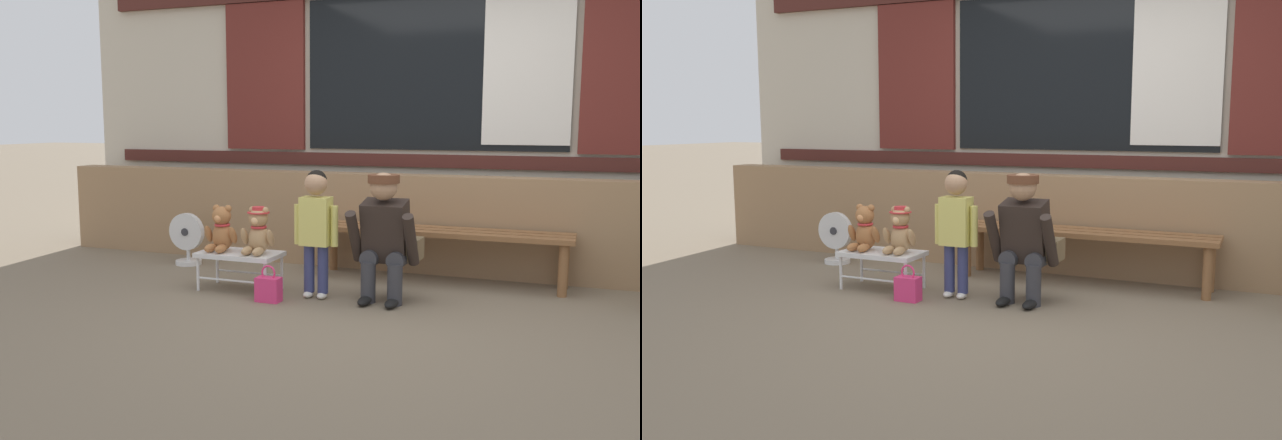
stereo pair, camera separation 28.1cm
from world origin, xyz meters
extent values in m
plane|color=#756651|center=(0.00, 0.00, 0.00)|extent=(60.00, 60.00, 0.00)
cube|color=#997551|center=(0.00, 1.43, 0.42)|extent=(7.22, 0.25, 0.85)
cube|color=beige|center=(0.00, 1.95, 1.83)|extent=(7.37, 0.20, 3.66)
cube|color=#471E19|center=(0.00, 1.83, 0.95)|extent=(6.78, 0.04, 0.12)
cube|color=black|center=(0.00, 1.84, 1.75)|extent=(2.40, 0.03, 1.40)
cube|color=silver|center=(0.83, 1.82, 1.75)|extent=(0.75, 0.02, 1.29)
cube|color=maroon|center=(-1.68, 1.83, 1.75)|extent=(0.84, 0.05, 1.43)
cube|color=maroon|center=(1.68, 1.83, 1.75)|extent=(0.84, 0.05, 1.43)
cube|color=brown|center=(0.25, 0.92, 0.42)|extent=(2.10, 0.11, 0.04)
cube|color=brown|center=(0.25, 1.06, 0.42)|extent=(2.10, 0.11, 0.04)
cube|color=brown|center=(0.25, 1.20, 0.42)|extent=(2.10, 0.11, 0.04)
cylinder|color=brown|center=(-0.72, 0.92, 0.20)|extent=(0.07, 0.07, 0.40)
cylinder|color=brown|center=(-0.72, 1.20, 0.20)|extent=(0.07, 0.07, 0.40)
cylinder|color=brown|center=(1.22, 0.92, 0.20)|extent=(0.07, 0.07, 0.40)
cylinder|color=brown|center=(1.22, 1.20, 0.20)|extent=(0.07, 0.07, 0.40)
cube|color=silver|center=(-1.15, 0.23, 0.28)|extent=(0.64, 0.36, 0.04)
cylinder|color=silver|center=(-1.44, 0.08, 0.13)|extent=(0.02, 0.02, 0.26)
cylinder|color=silver|center=(-1.44, 0.38, 0.13)|extent=(0.02, 0.02, 0.26)
cylinder|color=silver|center=(-0.86, 0.08, 0.13)|extent=(0.02, 0.02, 0.26)
cylinder|color=silver|center=(-0.86, 0.38, 0.13)|extent=(0.02, 0.02, 0.26)
cylinder|color=silver|center=(-1.15, 0.08, 0.10)|extent=(0.58, 0.02, 0.02)
cylinder|color=silver|center=(-1.15, 0.38, 0.10)|extent=(0.58, 0.02, 0.02)
ellipsoid|color=#A86B3D|center=(-1.31, 0.25, 0.41)|extent=(0.17, 0.14, 0.22)
sphere|color=#A86B3D|center=(-1.31, 0.24, 0.58)|extent=(0.15, 0.15, 0.15)
sphere|color=#E1955B|center=(-1.31, 0.19, 0.56)|extent=(0.06, 0.06, 0.06)
sphere|color=#A86B3D|center=(-1.36, 0.25, 0.63)|extent=(0.06, 0.06, 0.06)
ellipsoid|color=#A86B3D|center=(-1.42, 0.22, 0.43)|extent=(0.06, 0.11, 0.16)
ellipsoid|color=#A86B3D|center=(-1.35, 0.14, 0.33)|extent=(0.06, 0.15, 0.06)
sphere|color=#A86B3D|center=(-1.26, 0.25, 0.63)|extent=(0.06, 0.06, 0.06)
ellipsoid|color=#A86B3D|center=(-1.20, 0.22, 0.43)|extent=(0.06, 0.11, 0.16)
ellipsoid|color=#A86B3D|center=(-1.26, 0.14, 0.33)|extent=(0.06, 0.15, 0.06)
torus|color=red|center=(-1.31, 0.25, 0.51)|extent=(0.13, 0.13, 0.02)
ellipsoid|color=tan|center=(-0.99, 0.25, 0.41)|extent=(0.17, 0.14, 0.22)
sphere|color=tan|center=(-0.99, 0.24, 0.58)|extent=(0.15, 0.15, 0.15)
sphere|color=#F4C188|center=(-0.99, 0.19, 0.56)|extent=(0.06, 0.06, 0.06)
sphere|color=tan|center=(-1.04, 0.25, 0.63)|extent=(0.06, 0.06, 0.06)
ellipsoid|color=tan|center=(-1.10, 0.22, 0.43)|extent=(0.06, 0.11, 0.16)
ellipsoid|color=tan|center=(-1.03, 0.14, 0.33)|extent=(0.06, 0.15, 0.06)
sphere|color=tan|center=(-0.94, 0.25, 0.63)|extent=(0.06, 0.06, 0.06)
ellipsoid|color=tan|center=(-0.88, 0.22, 0.43)|extent=(0.06, 0.11, 0.16)
ellipsoid|color=tan|center=(-0.94, 0.14, 0.33)|extent=(0.06, 0.15, 0.06)
torus|color=red|center=(-0.99, 0.25, 0.51)|extent=(0.13, 0.13, 0.02)
cylinder|color=red|center=(-0.99, 0.25, 0.62)|extent=(0.17, 0.17, 0.01)
cylinder|color=red|center=(-0.99, 0.25, 0.64)|extent=(0.10, 0.10, 0.04)
cylinder|color=navy|center=(-0.56, 0.22, 0.22)|extent=(0.08, 0.08, 0.36)
ellipsoid|color=silver|center=(-0.56, 0.20, 0.03)|extent=(0.07, 0.12, 0.05)
cylinder|color=navy|center=(-0.45, 0.22, 0.22)|extent=(0.08, 0.08, 0.36)
ellipsoid|color=silver|center=(-0.45, 0.20, 0.03)|extent=(0.07, 0.12, 0.05)
cube|color=#DBD166|center=(-0.50, 0.22, 0.58)|extent=(0.22, 0.15, 0.36)
cylinder|color=#DBD166|center=(-0.65, 0.22, 0.55)|extent=(0.06, 0.06, 0.30)
cylinder|color=#DBD166|center=(-0.36, 0.22, 0.55)|extent=(0.06, 0.06, 0.30)
sphere|color=tan|center=(-0.50, 0.22, 0.86)|extent=(0.17, 0.17, 0.17)
sphere|color=black|center=(-0.50, 0.23, 0.88)|extent=(0.16, 0.16, 0.16)
cylinder|color=#333338|center=(-0.10, 0.23, 0.15)|extent=(0.11, 0.11, 0.30)
cylinder|color=#333338|center=(-0.10, 0.37, 0.32)|extent=(0.13, 0.32, 0.13)
ellipsoid|color=black|center=(-0.10, 0.15, 0.03)|extent=(0.09, 0.20, 0.06)
cylinder|color=#333338|center=(0.10, 0.23, 0.15)|extent=(0.11, 0.11, 0.30)
cylinder|color=#333338|center=(0.10, 0.37, 0.32)|extent=(0.13, 0.32, 0.13)
ellipsoid|color=black|center=(0.10, 0.15, 0.03)|extent=(0.09, 0.20, 0.06)
cube|color=#2D231E|center=(0.00, 0.34, 0.52)|extent=(0.32, 0.30, 0.47)
cylinder|color=#2D231E|center=(-0.21, 0.24, 0.48)|extent=(0.08, 0.28, 0.40)
cylinder|color=#2D231E|center=(0.21, 0.24, 0.48)|extent=(0.08, 0.28, 0.40)
sphere|color=tan|center=(0.00, 0.27, 0.85)|extent=(0.20, 0.20, 0.20)
cylinder|color=brown|center=(0.00, 0.27, 0.91)|extent=(0.23, 0.23, 0.06)
cube|color=brown|center=(0.19, 0.43, 0.38)|extent=(0.10, 0.22, 0.16)
cube|color=#E53370|center=(-0.78, -0.01, 0.09)|extent=(0.18, 0.11, 0.18)
torus|color=#E53370|center=(-0.78, -0.01, 0.22)|extent=(0.11, 0.01, 0.11)
cylinder|color=silver|center=(-2.05, 0.92, 0.02)|extent=(0.24, 0.24, 0.04)
cylinder|color=silver|center=(-2.05, 0.92, 0.09)|extent=(0.04, 0.04, 0.10)
cylinder|color=silver|center=(-2.05, 0.90, 0.31)|extent=(0.34, 0.06, 0.34)
cylinder|color=#333338|center=(-2.05, 0.90, 0.31)|extent=(0.07, 0.08, 0.07)
camera|label=1|loc=(1.37, -4.47, 1.31)|focal=38.80mm
camera|label=2|loc=(1.63, -4.36, 1.31)|focal=38.80mm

